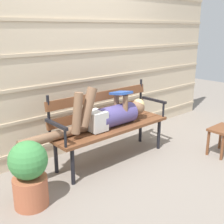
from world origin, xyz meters
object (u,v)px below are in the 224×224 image
park_bench (108,121)px  footstool (222,134)px  reclining_person (107,115)px  potted_plant (29,173)px

park_bench → footstool: 1.50m
reclining_person → footstool: 1.54m
footstool → potted_plant: potted_plant is taller
park_bench → reclining_person: bearing=-138.0°
park_bench → footstool: (1.18, -0.89, -0.21)m
footstool → potted_plant: bearing=165.8°
footstool → potted_plant: size_ratio=0.62×
potted_plant → reclining_person: bearing=11.1°
park_bench → potted_plant: (-1.20, -0.29, -0.16)m
reclining_person → footstool: reclining_person is taller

